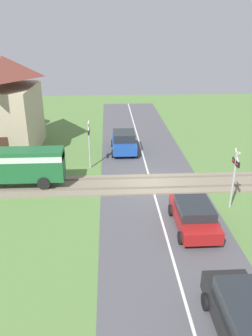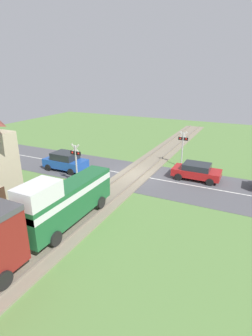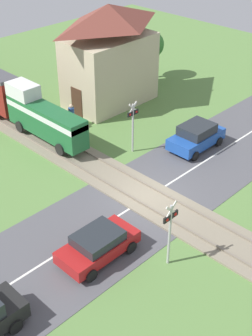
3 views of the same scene
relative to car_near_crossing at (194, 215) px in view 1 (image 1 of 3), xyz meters
The scene contains 11 objects.
ground_plane 5.18m from the car_near_crossing, 16.30° to the left, with size 60.00×60.00×0.00m, color #5B8442.
road_surface 5.18m from the car_near_crossing, 16.30° to the left, with size 48.00×6.40×0.02m.
track_bed 5.17m from the car_near_crossing, 16.30° to the left, with size 2.80×48.00×0.24m.
car_near_crossing is the anchor object (origin of this frame).
car_far_side 11.45m from the car_near_crossing, 14.57° to the left, with size 3.85×2.01×1.63m.
car_behind_queue 6.45m from the car_near_crossing, behind, with size 4.28×1.79×1.68m.
crossing_signal_west_approach 3.49m from the car_near_crossing, 53.08° to the right, with size 0.90×0.18×3.37m.
crossing_signal_east_approach 9.72m from the car_near_crossing, 34.40° to the left, with size 0.90×0.18×3.37m.
station_building 17.06m from the car_near_crossing, 44.32° to the left, with size 6.99×4.29×7.29m.
pedestrian_by_station 13.13m from the car_near_crossing, 55.26° to the left, with size 0.40×0.40×1.63m.
tree_by_station 22.04m from the car_near_crossing, 35.88° to the left, with size 2.22×2.22×4.00m.
Camera 1 is at (-18.52, 2.65, 9.18)m, focal length 35.00 mm.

